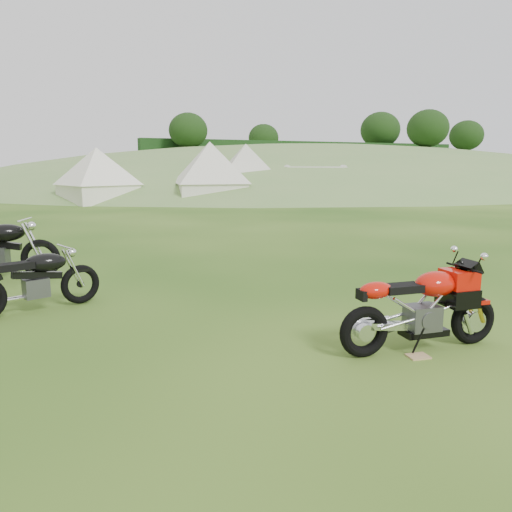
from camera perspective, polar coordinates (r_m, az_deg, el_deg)
name	(u,v)px	position (r m, az deg, el deg)	size (l,w,h in m)	color
ground	(280,309)	(6.96, 2.72, -6.11)	(120.00, 120.00, 0.00)	#19430E
hillside	(313,183)	(53.34, 6.48, 8.24)	(80.00, 64.00, 8.00)	#658E48
hedgerow	(313,183)	(53.34, 6.48, 8.24)	(36.00, 1.20, 8.60)	black
sport_motorcycle	(422,301)	(5.62, 18.42, -4.94)	(1.81, 0.45, 1.08)	red
plywood_board	(418,356)	(5.57, 18.03, -10.84)	(0.22, 0.17, 0.02)	tan
vintage_moto_b	(34,279)	(7.35, -24.04, -2.40)	(1.76, 0.41, 0.93)	black
tent_left	(98,176)	(27.10, -17.66, 8.67)	(3.17, 3.17, 2.75)	white
tent_mid	(210,174)	(26.47, -5.25, 9.27)	(3.37, 3.37, 2.92)	silver
tent_right	(246,173)	(29.29, -1.17, 9.43)	(3.38, 3.38, 2.93)	beige
caravan	(313,182)	(30.01, 6.56, 8.41)	(4.08, 1.82, 1.91)	silver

